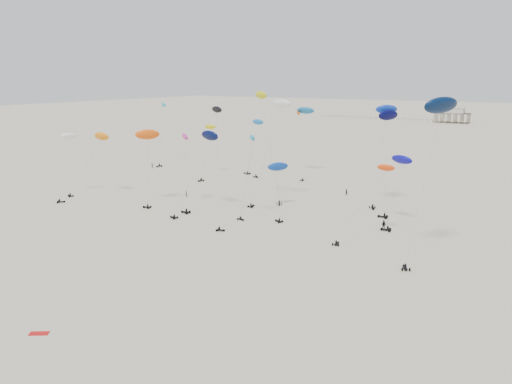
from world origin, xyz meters
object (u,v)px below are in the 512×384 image
Objects in this scene: rig_9 at (185,160)px; pavilion_main at (452,116)px; rig_0 at (207,145)px; spectator_0 at (186,197)px; rig_4 at (383,131)px.

pavilion_main is at bearing -5.96° from rig_9.
rig_0 is 9.43× the size of spectator_0.
rig_9 is at bearing -92.60° from pavilion_main.
rig_9 reaches higher than rig_0.
rig_9 is 14.14m from spectator_0.
pavilion_main is 1.21× the size of rig_9.
rig_0 reaches higher than spectator_0.
pavilion_main is at bearing -91.65° from rig_0.
rig_9 is (17.78, -32.02, 1.61)m from rig_0.
rig_4 reaches higher than rig_9.
rig_4 is at bearing -59.88° from rig_9.
rig_4 is (55.13, -7.32, 7.95)m from rig_0.
rig_9 is at bearing 170.38° from spectator_0.
rig_9 is (-37.34, -24.70, -6.34)m from rig_4.
pavilion_main is 226.91m from rig_0.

